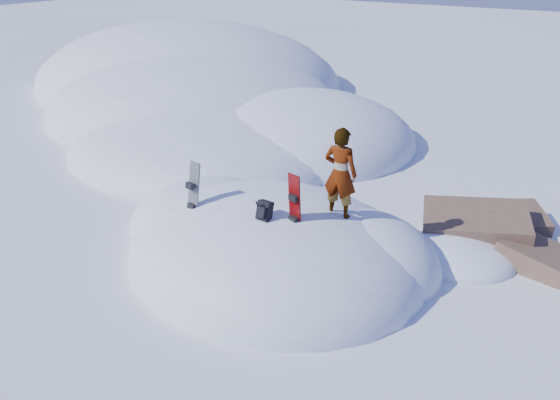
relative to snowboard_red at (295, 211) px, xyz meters
The scene contains 9 objects.
ground 1.86m from the snowboard_red, 153.21° to the left, with size 120.00×120.00×0.00m, color white.
snow_mound 2.00m from the snowboard_red, 146.44° to the left, with size 8.00×6.00×3.00m.
snow_ridge 15.28m from the snowboard_red, 137.60° to the left, with size 21.50×18.50×6.40m.
rock_outcrop 4.78m from the snowboard_red, 49.31° to the left, with size 4.68×4.41×1.68m.
snowboard_red is the anchor object (origin of this frame).
snowboard_dark 2.42m from the snowboard_red, behind, with size 0.36×0.34×1.65m.
backpack 0.62m from the snowboard_red, 149.90° to the right, with size 0.30×0.35×0.47m.
gear_pile 3.26m from the snowboard_red, behind, with size 0.93×0.81×0.24m.
person 1.22m from the snowboard_red, 57.35° to the left, with size 0.72×0.47×1.96m, color slate.
Camera 1 is at (5.85, -8.93, 6.50)m, focal length 35.00 mm.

